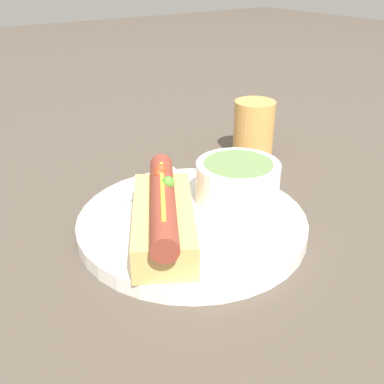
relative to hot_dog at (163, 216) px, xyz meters
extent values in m
plane|color=#4C4238|center=(-0.02, 0.05, -0.05)|extent=(4.00, 4.00, 0.00)
cylinder|color=white|center=(-0.02, 0.05, -0.04)|extent=(0.28, 0.28, 0.02)
cube|color=#DBAD60|center=(0.00, 0.00, -0.01)|extent=(0.18, 0.14, 0.04)
cylinder|color=brown|center=(0.00, 0.00, 0.02)|extent=(0.18, 0.12, 0.03)
sphere|color=#C63F1E|center=(-0.04, 0.02, 0.03)|extent=(0.01, 0.01, 0.01)
sphere|color=#C63F1E|center=(-0.04, 0.02, 0.03)|extent=(0.01, 0.01, 0.01)
sphere|color=#518C2D|center=(-0.01, 0.01, 0.03)|extent=(0.01, 0.01, 0.01)
cylinder|color=gold|center=(0.00, 0.00, 0.03)|extent=(0.12, 0.07, 0.01)
cylinder|color=white|center=(-0.02, 0.12, 0.00)|extent=(0.11, 0.11, 0.05)
cylinder|color=#66844C|center=(-0.02, 0.12, 0.02)|extent=(0.09, 0.09, 0.01)
cube|color=#B7B7BC|center=(-0.10, 0.01, -0.03)|extent=(0.07, 0.12, 0.00)
ellipsoid|color=#B7B7BC|center=(-0.14, 0.09, -0.02)|extent=(0.04, 0.05, 0.01)
cylinder|color=#D8994C|center=(-0.15, 0.27, 0.00)|extent=(0.07, 0.07, 0.10)
camera|label=1|loc=(0.37, -0.22, 0.26)|focal=42.00mm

